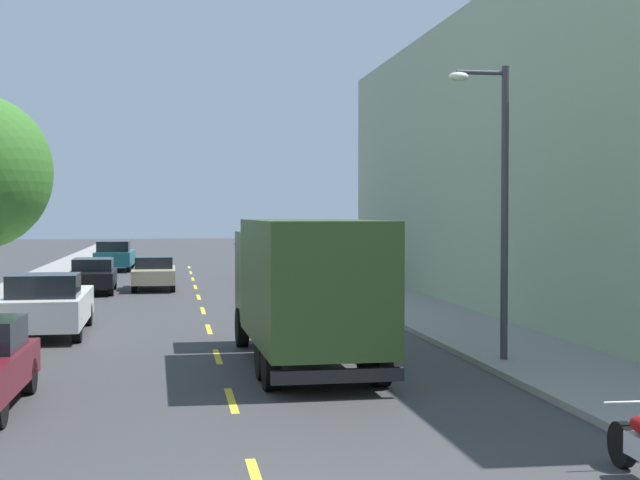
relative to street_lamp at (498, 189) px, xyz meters
The scene contains 13 objects.
ground_plane 21.48m from the street_lamp, 106.32° to the left, with size 160.00×160.00×0.00m, color #38383A.
sidewalk_left 22.77m from the street_lamp, 125.50° to the left, with size 3.20×120.00×0.14m, color gray.
sidewalk_right 18.70m from the street_lamp, 86.37° to the left, with size 3.20×120.00×0.14m, color gray.
lane_centerline_dashes 16.38m from the street_lamp, 111.90° to the left, with size 0.14×47.20×0.01m.
apartment_block_opposite 12.94m from the street_lamp, 52.94° to the left, with size 10.00×36.00×10.29m, color #99AD8E.
street_lamp is the anchor object (origin of this frame).
delivery_box_truck 4.64m from the street_lamp, behind, with size 2.54×7.84×3.18m.
parked_pickup_teal 36.23m from the street_lamp, 106.42° to the left, with size 2.12×5.34×1.73m.
parked_sedan_black 22.63m from the street_lamp, 117.13° to the left, with size 1.89×4.54×1.43m.
parked_sedan_navy 27.17m from the street_lamp, 93.12° to the left, with size 1.93×4.55×1.43m.
parked_suv_charcoal 19.17m from the street_lamp, 95.12° to the left, with size 2.09×4.85×1.93m.
parked_pickup_white 12.65m from the street_lamp, 146.91° to the left, with size 2.07×5.33×1.73m.
moving_champagne_sedan 22.89m from the street_lamp, 109.95° to the left, with size 1.80×4.50×1.43m.
Camera 1 is at (-1.03, -9.08, 3.33)m, focal length 51.04 mm.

